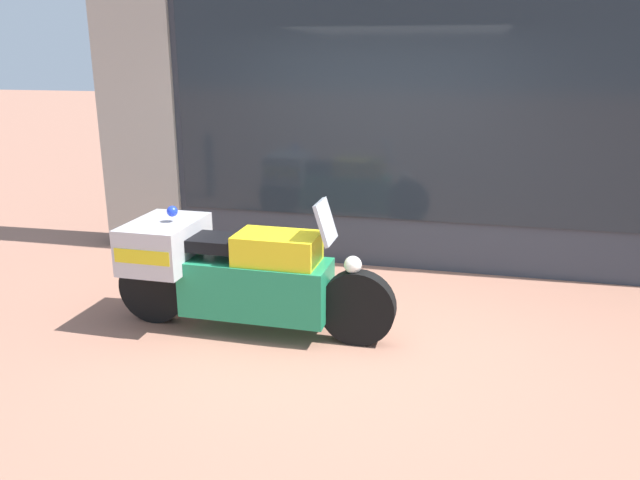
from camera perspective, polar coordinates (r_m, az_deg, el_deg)
ground_plane at (r=5.18m, az=2.29°, el=-8.76°), size 60.00×60.00×0.00m
shop_building at (r=6.72m, az=2.26°, el=14.70°), size 6.43×0.55×3.97m
window_display at (r=6.87m, az=8.88°, el=1.68°), size 5.05×0.30×1.97m
paramedic_motorcycle at (r=5.16m, az=-8.24°, el=-2.68°), size 2.38×0.78×1.15m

